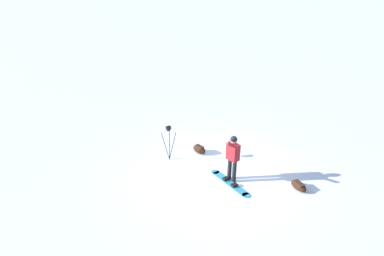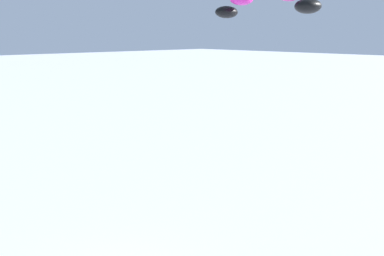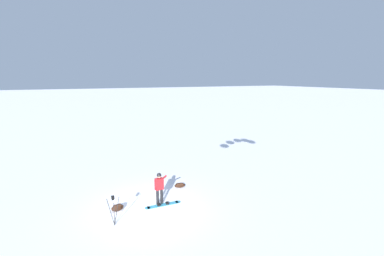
# 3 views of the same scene
# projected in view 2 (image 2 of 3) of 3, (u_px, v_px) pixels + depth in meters

# --- Properties ---
(traction_kite) EXTENTS (4.02, 1.17, 1.01)m
(traction_kite) POSITION_uv_depth(u_px,v_px,m) (264.00, 1.00, 10.62)
(traction_kite) COLOR black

